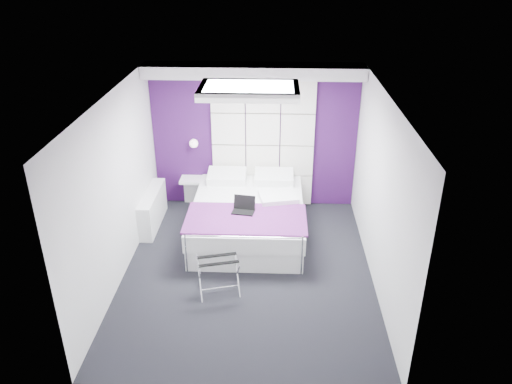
% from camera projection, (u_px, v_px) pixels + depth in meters
% --- Properties ---
extents(floor, '(4.40, 4.40, 0.00)m').
position_uv_depth(floor, '(248.00, 271.00, 7.35)').
color(floor, black).
rests_on(floor, ground).
extents(ceiling, '(4.40, 4.40, 0.00)m').
position_uv_depth(ceiling, '(246.00, 98.00, 6.20)').
color(ceiling, white).
rests_on(ceiling, wall_back).
extents(wall_back, '(3.60, 0.00, 3.60)m').
position_uv_depth(wall_back, '(254.00, 136.00, 8.75)').
color(wall_back, silver).
rests_on(wall_back, floor).
extents(wall_left, '(0.00, 4.40, 4.40)m').
position_uv_depth(wall_left, '(117.00, 189.00, 6.84)').
color(wall_left, silver).
rests_on(wall_left, floor).
extents(wall_right, '(0.00, 4.40, 4.40)m').
position_uv_depth(wall_right, '(381.00, 194.00, 6.71)').
color(wall_right, silver).
rests_on(wall_right, floor).
extents(accent_wall, '(3.58, 0.02, 2.58)m').
position_uv_depth(accent_wall, '(254.00, 137.00, 8.74)').
color(accent_wall, '#391049').
rests_on(accent_wall, wall_back).
extents(soffit, '(3.58, 0.50, 0.20)m').
position_uv_depth(soffit, '(254.00, 71.00, 7.99)').
color(soffit, white).
rests_on(soffit, wall_back).
extents(headboard, '(1.80, 0.08, 2.30)m').
position_uv_depth(headboard, '(263.00, 145.00, 8.75)').
color(headboard, silver).
rests_on(headboard, wall_back).
extents(skylight, '(1.36, 0.86, 0.12)m').
position_uv_depth(skylight, '(249.00, 90.00, 6.76)').
color(skylight, white).
rests_on(skylight, ceiling).
extents(wall_lamp, '(0.15, 0.15, 0.15)m').
position_uv_depth(wall_lamp, '(194.00, 143.00, 8.70)').
color(wall_lamp, white).
rests_on(wall_lamp, wall_back).
extents(radiator, '(0.22, 1.20, 0.60)m').
position_uv_depth(radiator, '(153.00, 209.00, 8.45)').
color(radiator, white).
rests_on(radiator, floor).
extents(bed, '(1.82, 2.21, 0.77)m').
position_uv_depth(bed, '(248.00, 217.00, 8.14)').
color(bed, white).
rests_on(bed, floor).
extents(nightstand, '(0.43, 0.33, 0.05)m').
position_uv_depth(nightstand, '(192.00, 180.00, 8.97)').
color(nightstand, white).
rests_on(nightstand, wall_back).
extents(luggage_rack, '(0.54, 0.40, 0.53)m').
position_uv_depth(luggage_rack, '(219.00, 275.00, 6.80)').
color(luggage_rack, silver).
rests_on(luggage_rack, floor).
extents(laptop, '(0.33, 0.24, 0.24)m').
position_uv_depth(laptop, '(243.00, 207.00, 7.69)').
color(laptop, black).
rests_on(laptop, bed).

